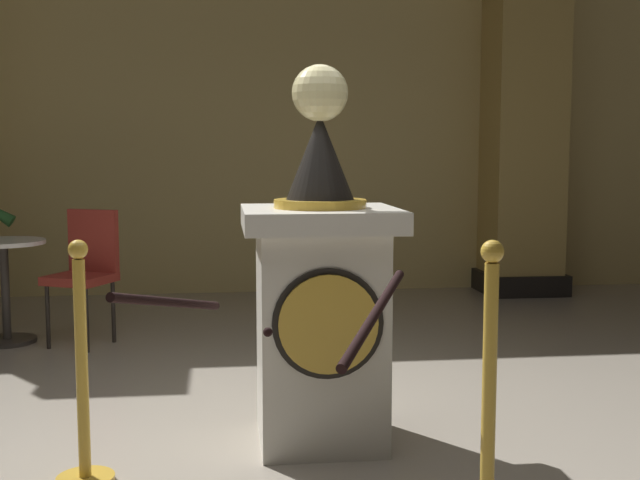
% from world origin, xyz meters
% --- Properties ---
extents(ground_plane, '(10.08, 10.08, 0.00)m').
position_xyz_m(ground_plane, '(0.00, 0.00, 0.00)').
color(ground_plane, '#9E9384').
extents(back_wall, '(10.08, 0.16, 3.69)m').
position_xyz_m(back_wall, '(0.00, 4.28, 1.85)').
color(back_wall, tan).
rests_on(back_wall, ground_plane).
extents(pedestal_clock, '(0.72, 0.72, 1.77)m').
position_xyz_m(pedestal_clock, '(0.32, 0.05, 0.70)').
color(pedestal_clock, silver).
rests_on(pedestal_clock, ground_plane).
extents(stanchion_near, '(0.24, 0.24, 1.02)m').
position_xyz_m(stanchion_near, '(-0.71, -0.33, 0.36)').
color(stanchion_near, gold).
rests_on(stanchion_near, ground_plane).
extents(stanchion_far, '(0.24, 0.24, 1.08)m').
position_xyz_m(stanchion_far, '(0.78, -1.03, 0.38)').
color(stanchion_far, gold).
rests_on(stanchion_far, ground_plane).
extents(velvet_rope, '(1.13, 1.12, 0.22)m').
position_xyz_m(velvet_rope, '(0.03, -0.68, 0.79)').
color(velvet_rope, black).
extents(column_right, '(0.81, 0.81, 3.54)m').
position_xyz_m(column_right, '(2.77, 3.93, 1.76)').
color(column_right, black).
rests_on(column_right, ground_plane).
extents(cafe_table, '(0.58, 0.58, 0.75)m').
position_xyz_m(cafe_table, '(-1.69, 2.29, 0.48)').
color(cafe_table, '#332D28').
rests_on(cafe_table, ground_plane).
extents(cafe_chair_red, '(0.54, 0.54, 0.96)m').
position_xyz_m(cafe_chair_red, '(-1.11, 2.21, 0.57)').
color(cafe_chair_red, black).
rests_on(cafe_chair_red, ground_plane).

